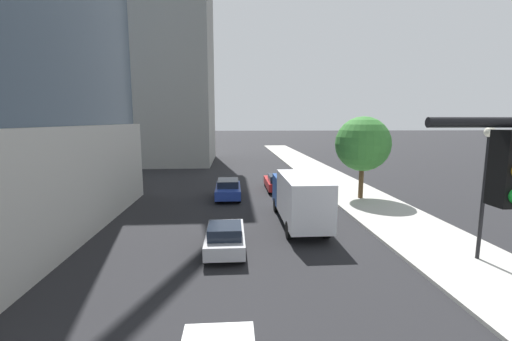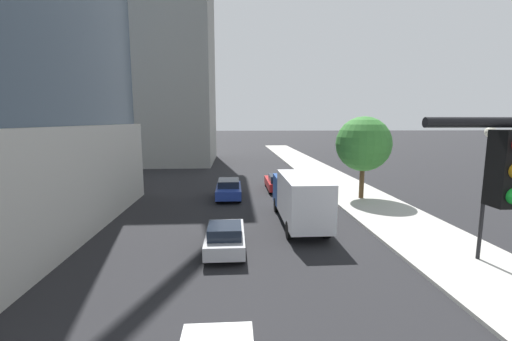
{
  "view_description": "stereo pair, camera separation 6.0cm",
  "coord_description": "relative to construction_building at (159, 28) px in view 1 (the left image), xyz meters",
  "views": [
    {
      "loc": [
        -1.39,
        0.58,
        6.08
      ],
      "look_at": [
        -0.33,
        15.9,
        3.78
      ],
      "focal_mm": 23.57,
      "sensor_mm": 36.0,
      "label": 1
    },
    {
      "loc": [
        -1.33,
        0.58,
        6.08
      ],
      "look_at": [
        -0.33,
        15.9,
        3.78
      ],
      "focal_mm": 23.57,
      "sensor_mm": 36.0,
      "label": 2
    }
  ],
  "objects": [
    {
      "name": "car_blue",
      "position": [
        9.69,
        -24.1,
        -18.04
      ],
      "size": [
        1.91,
        4.57,
        1.49
      ],
      "color": "#233D9E",
      "rests_on": "ground"
    },
    {
      "name": "car_red",
      "position": [
        13.92,
        -21.39,
        -18.06
      ],
      "size": [
        1.9,
        4.69,
        1.48
      ],
      "color": "red",
      "rests_on": "ground"
    },
    {
      "name": "construction_building",
      "position": [
        0.0,
        0.0,
        0.0
      ],
      "size": [
        15.14,
        26.18,
        45.01
      ],
      "color": "gray",
      "rests_on": "ground"
    },
    {
      "name": "box_truck",
      "position": [
        13.92,
        -31.28,
        -17.09
      ],
      "size": [
        2.24,
        7.69,
        3.04
      ],
      "color": "#1E4799",
      "rests_on": "ground"
    },
    {
      "name": "car_silver",
      "position": [
        9.69,
        -35.0,
        -18.1
      ],
      "size": [
        1.78,
        4.1,
        1.41
      ],
      "color": "#B7B7BC",
      "rests_on": "ground"
    },
    {
      "name": "street_tree",
      "position": [
        19.89,
        -25.34,
        -14.48
      ],
      "size": [
        4.13,
        4.13,
        6.23
      ],
      "color": "brown",
      "rests_on": "sidewalk"
    },
    {
      "name": "sidewalk",
      "position": [
        20.04,
        -30.68,
        -18.71
      ],
      "size": [
        5.04,
        120.0,
        0.15
      ],
      "primitive_type": "cube",
      "color": "#B2AFA8",
      "rests_on": "ground"
    },
    {
      "name": "street_lamp",
      "position": [
        20.63,
        -36.93,
        -14.91
      ],
      "size": [
        0.44,
        0.44,
        5.67
      ],
      "color": "black",
      "rests_on": "sidewalk"
    }
  ]
}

